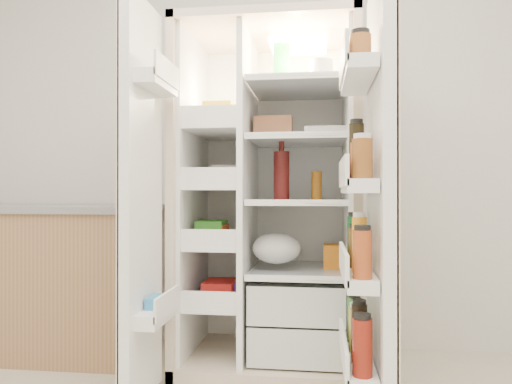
# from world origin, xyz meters

# --- Properties ---
(wall_back) EXTENTS (4.00, 0.02, 2.70)m
(wall_back) POSITION_xyz_m (0.00, 2.00, 1.35)
(wall_back) COLOR silver
(wall_back) RESTS_ON floor
(refrigerator) EXTENTS (0.92, 0.70, 1.80)m
(refrigerator) POSITION_xyz_m (-0.06, 1.65, 0.74)
(refrigerator) COLOR beige
(refrigerator) RESTS_ON floor
(freezer_door) EXTENTS (0.15, 0.40, 1.72)m
(freezer_door) POSITION_xyz_m (-0.57, 1.05, 0.89)
(freezer_door) COLOR white
(freezer_door) RESTS_ON floor
(fridge_door) EXTENTS (0.17, 0.58, 1.72)m
(fridge_door) POSITION_xyz_m (0.41, 0.96, 0.87)
(fridge_door) COLOR white
(fridge_door) RESTS_ON floor
(kitchen_counter) EXTENTS (1.18, 0.63, 0.85)m
(kitchen_counter) POSITION_xyz_m (-1.37, 1.68, 0.43)
(kitchen_counter) COLOR #A47552
(kitchen_counter) RESTS_ON floor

